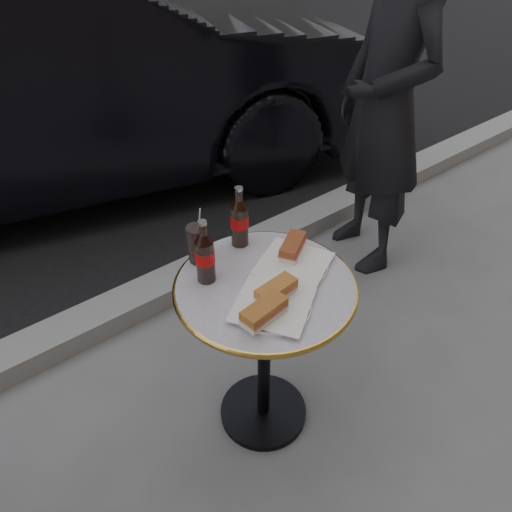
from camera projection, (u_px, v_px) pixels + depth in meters
ground at (263, 413)px, 2.12m from camera, size 80.00×80.00×0.00m
curb at (157, 292)px, 2.64m from camera, size 40.00×0.20×0.12m
bistro_table at (264, 356)px, 1.89m from camera, size 0.62×0.62×0.73m
plate_left at (273, 306)px, 1.57m from camera, size 0.32×0.32×0.01m
plate_right at (294, 265)px, 1.73m from camera, size 0.30×0.30×0.01m
sandwich_left_a at (264, 312)px, 1.50m from camera, size 0.16×0.09×0.05m
sandwich_left_b at (276, 291)px, 1.58m from camera, size 0.15×0.08×0.05m
sandwich_right at (293, 247)px, 1.76m from camera, size 0.16×0.13×0.05m
cola_bottle_left at (205, 251)px, 1.61m from camera, size 0.08×0.08×0.24m
cola_bottle_right at (239, 216)px, 1.77m from camera, size 0.07×0.07×0.24m
cola_glass at (197, 244)px, 1.72m from camera, size 0.08×0.08×0.14m
parked_car at (31, 74)px, 3.18m from camera, size 2.79×5.02×1.56m
pedestrian at (386, 106)px, 2.45m from camera, size 0.60×0.76×1.81m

